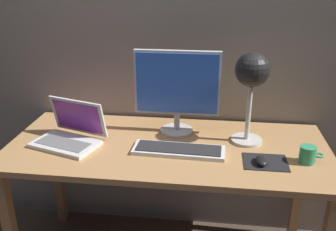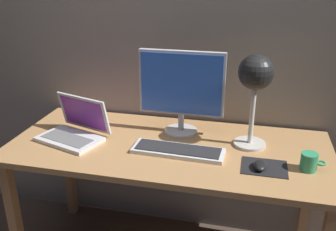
{
  "view_description": "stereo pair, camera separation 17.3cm",
  "coord_description": "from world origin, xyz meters",
  "views": [
    {
      "loc": [
        0.21,
        -1.66,
        1.58
      ],
      "look_at": [
        0.01,
        -0.05,
        0.92
      ],
      "focal_mm": 39.78,
      "sensor_mm": 36.0,
      "label": 1
    },
    {
      "loc": [
        0.38,
        -1.63,
        1.58
      ],
      "look_at": [
        0.01,
        -0.05,
        0.92
      ],
      "focal_mm": 39.78,
      "sensor_mm": 36.0,
      "label": 2
    }
  ],
  "objects": [
    {
      "name": "mousepad",
      "position": [
        0.47,
        -0.12,
        0.74
      ],
      "size": [
        0.2,
        0.16,
        0.0
      ],
      "primitive_type": "cube",
      "color": "black",
      "rests_on": "desk"
    },
    {
      "name": "desk",
      "position": [
        0.0,
        0.0,
        0.66
      ],
      "size": [
        1.6,
        0.7,
        0.74
      ],
      "color": "tan",
      "rests_on": "ground"
    },
    {
      "name": "monitor",
      "position": [
        0.03,
        0.16,
        0.99
      ],
      "size": [
        0.44,
        0.18,
        0.44
      ],
      "color": "silver",
      "rests_on": "desk"
    },
    {
      "name": "laptop",
      "position": [
        -0.49,
        -0.02,
        0.8
      ],
      "size": [
        0.38,
        0.33,
        0.21
      ],
      "color": "silver",
      "rests_on": "desk"
    },
    {
      "name": "back_wall",
      "position": [
        0.0,
        0.4,
        1.3
      ],
      "size": [
        4.8,
        0.06,
        2.6
      ],
      "primitive_type": "cube",
      "color": "gray",
      "rests_on": "ground"
    },
    {
      "name": "keyboard_main",
      "position": [
        0.06,
        -0.07,
        0.75
      ],
      "size": [
        0.44,
        0.16,
        0.03
      ],
      "color": "silver",
      "rests_on": "desk"
    },
    {
      "name": "desk_lamp",
      "position": [
        0.39,
        0.09,
        1.08
      ],
      "size": [
        0.17,
        0.17,
        0.46
      ],
      "color": "beige",
      "rests_on": "desk"
    },
    {
      "name": "coffee_mug",
      "position": [
        0.65,
        -0.1,
        0.78
      ],
      "size": [
        0.11,
        0.07,
        0.08
      ],
      "color": "#339966",
      "rests_on": "desk"
    },
    {
      "name": "mouse",
      "position": [
        0.45,
        -0.14,
        0.76
      ],
      "size": [
        0.06,
        0.1,
        0.03
      ],
      "primitive_type": "ellipsoid",
      "color": "black",
      "rests_on": "mousepad"
    }
  ]
}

